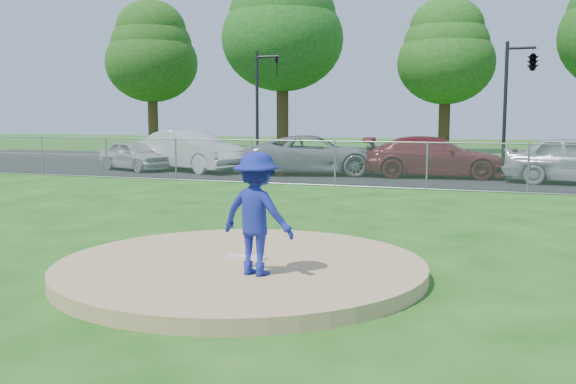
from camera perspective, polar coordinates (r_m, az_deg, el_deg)
name	(u,v)px	position (r m, az deg, el deg)	size (l,w,h in m)	color
ground	(382,196)	(18.94, 8.35, -0.35)	(120.00, 120.00, 0.00)	#174D11
pitchers_mound	(241,268)	(9.49, -4.18, -6.74)	(5.40, 5.40, 0.20)	tan
pitching_rubber	(247,257)	(9.64, -3.70, -5.79)	(0.60, 0.15, 0.04)	white
chain_link_fence	(395,165)	(20.82, 9.51, 2.34)	(40.00, 0.06, 1.50)	gray
parking_lot	(417,176)	(25.31, 11.36, 1.37)	(50.00, 8.00, 0.01)	black
street	(440,163)	(32.72, 13.38, 2.50)	(60.00, 7.00, 0.01)	black
tree_far_left	(151,51)	(49.03, -12.04, 12.14)	(6.72, 6.72, 10.74)	#3B2915
tree_left	(282,24)	(42.52, -0.50, 14.74)	(7.84, 7.84, 12.53)	#392714
tree_center	(446,51)	(42.89, 13.88, 12.09)	(6.16, 6.16, 9.84)	#392614
traffic_signal_left	(261,96)	(32.92, -2.38, 8.55)	(1.28, 0.20, 5.60)	black
traffic_signal_center	(530,64)	(30.50, 20.71, 10.62)	(1.42, 2.48, 5.60)	black
pitcher	(257,214)	(8.54, -2.78, -1.93)	(1.06, 0.61, 1.65)	navy
traffic_cone	(280,167)	(25.32, -0.74, 2.28)	(0.35, 0.35, 0.67)	#DB4A0B
parked_car_silver	(135,155)	(28.37, -13.48, 3.19)	(1.51, 3.76, 1.28)	#BBBBC0
parked_car_white	(191,151)	(27.45, -8.60, 3.64)	(1.82, 5.22, 1.72)	silver
parked_car_gray	(314,155)	(25.64, 2.37, 3.32)	(2.58, 5.60, 1.56)	gray
parked_car_darkred	(434,157)	(25.02, 12.89, 3.06)	(2.17, 5.34, 1.55)	maroon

